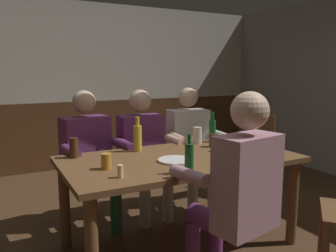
{
  "coord_description": "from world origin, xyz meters",
  "views": [
    {
      "loc": [
        -1.27,
        -2.11,
        1.37
      ],
      "look_at": [
        0.0,
        0.32,
        0.93
      ],
      "focal_mm": 36.66,
      "sensor_mm": 36.0,
      "label": 1
    }
  ],
  "objects": [
    {
      "name": "ground_plane",
      "position": [
        0.0,
        0.0,
        0.0
      ],
      "size": [
        6.62,
        6.62,
        0.0
      ],
      "primitive_type": "plane",
      "color": "#4C331E"
    },
    {
      "name": "bottle_2",
      "position": [
        -0.16,
        -0.29,
        0.83
      ],
      "size": [
        0.06,
        0.06,
        0.26
      ],
      "color": "#195923",
      "rests_on": "dining_table"
    },
    {
      "name": "person_1",
      "position": [
        -0.0,
        0.82,
        0.67
      ],
      "size": [
        0.56,
        0.52,
        1.2
      ],
      "rotation": [
        0.0,
        0.0,
        3.14
      ],
      "color": "#6B2D66",
      "rests_on": "ground_plane"
    },
    {
      "name": "back_wall_upper",
      "position": [
        0.0,
        2.82,
        1.64
      ],
      "size": [
        5.49,
        0.12,
        1.38
      ],
      "primitive_type": "cube",
      "color": "beige"
    },
    {
      "name": "pint_glass_1",
      "position": [
        -0.73,
        0.46,
        0.8
      ],
      "size": [
        0.07,
        0.07,
        0.15
      ],
      "primitive_type": "cylinder",
      "color": "#4C2D19",
      "rests_on": "dining_table"
    },
    {
      "name": "bottle_1",
      "position": [
        -0.22,
        0.44,
        0.84
      ],
      "size": [
        0.07,
        0.07,
        0.28
      ],
      "color": "gold",
      "rests_on": "dining_table"
    },
    {
      "name": "pint_glass_3",
      "position": [
        -0.61,
        0.05,
        0.78
      ],
      "size": [
        0.07,
        0.07,
        0.11
      ],
      "primitive_type": "cylinder",
      "color": "gold",
      "rests_on": "dining_table"
    },
    {
      "name": "table_candle",
      "position": [
        -0.59,
        -0.17,
        0.76
      ],
      "size": [
        0.04,
        0.04,
        0.08
      ],
      "primitive_type": "cylinder",
      "color": "#F9E08C",
      "rests_on": "dining_table"
    },
    {
      "name": "plate_0",
      "position": [
        -0.1,
        0.02,
        0.73
      ],
      "size": [
        0.26,
        0.26,
        0.01
      ],
      "primitive_type": "cylinder",
      "color": "white",
      "rests_on": "dining_table"
    },
    {
      "name": "pint_glass_0",
      "position": [
        0.43,
        0.29,
        0.78
      ],
      "size": [
        0.08,
        0.08,
        0.11
      ],
      "primitive_type": "cylinder",
      "color": "#4C2D19",
      "rests_on": "dining_table"
    },
    {
      "name": "bottle_0",
      "position": [
        0.54,
        0.47,
        0.83
      ],
      "size": [
        0.06,
        0.06,
        0.28
      ],
      "color": "#195923",
      "rests_on": "dining_table"
    },
    {
      "name": "back_wall_wainscot",
      "position": [
        0.0,
        2.82,
        0.47
      ],
      "size": [
        5.49,
        0.12,
        0.95
      ],
      "primitive_type": "cube",
      "color": "brown",
      "rests_on": "ground_plane"
    },
    {
      "name": "condiment_caddy",
      "position": [
        0.39,
        0.11,
        0.75
      ],
      "size": [
        0.14,
        0.1,
        0.05
      ],
      "primitive_type": "cube",
      "color": "#B2B7BC",
      "rests_on": "dining_table"
    },
    {
      "name": "chair_empty_near_right",
      "position": [
        1.35,
        0.81,
        0.48
      ],
      "size": [
        0.59,
        0.59,
        0.88
      ],
      "rotation": [
        0.0,
        0.0,
        -4.24
      ],
      "color": "brown",
      "rests_on": "ground_plane"
    },
    {
      "name": "person_0",
      "position": [
        -0.52,
        0.82,
        0.67
      ],
      "size": [
        0.58,
        0.58,
        1.21
      ],
      "rotation": [
        0.0,
        0.0,
        3.28
      ],
      "color": "#6B2D66",
      "rests_on": "ground_plane"
    },
    {
      "name": "pint_glass_2",
      "position": [
        0.4,
        -0.23,
        0.8
      ],
      "size": [
        0.07,
        0.07,
        0.16
      ],
      "primitive_type": "cylinder",
      "color": "#E5C64C",
      "rests_on": "dining_table"
    },
    {
      "name": "dining_table",
      "position": [
        0.0,
        0.12,
        0.63
      ],
      "size": [
        1.78,
        0.95,
        0.72
      ],
      "color": "brown",
      "rests_on": "ground_plane"
    },
    {
      "name": "person_2",
      "position": [
        0.52,
        0.82,
        0.66
      ],
      "size": [
        0.56,
        0.57,
        1.21
      ],
      "rotation": [
        0.0,
        0.0,
        3.03
      ],
      "color": "silver",
      "rests_on": "ground_plane"
    },
    {
      "name": "pint_glass_4",
      "position": [
        0.38,
        0.47,
        0.8
      ],
      "size": [
        0.08,
        0.08,
        0.15
      ],
      "primitive_type": "cylinder",
      "color": "white",
      "rests_on": "dining_table"
    },
    {
      "name": "person_3",
      "position": [
        -0.01,
        -0.59,
        0.69
      ],
      "size": [
        0.57,
        0.56,
        1.26
      ],
      "rotation": [
        0.0,
        0.0,
        0.18
      ],
      "color": "#B78493",
      "rests_on": "ground_plane"
    }
  ]
}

